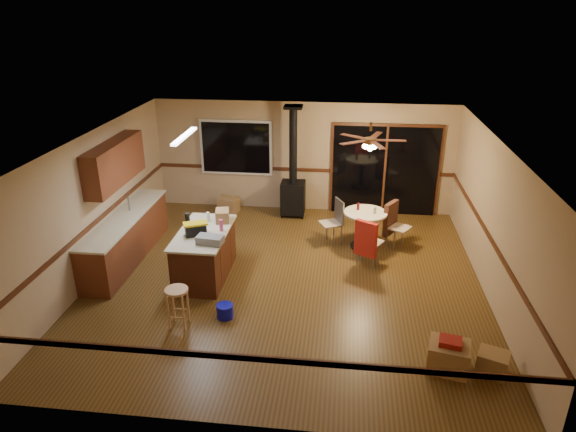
% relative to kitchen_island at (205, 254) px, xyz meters
% --- Properties ---
extents(floor, '(7.00, 7.00, 0.00)m').
position_rel_kitchen_island_xyz_m(floor, '(1.50, 0.00, -0.45)').
color(floor, '#543917').
rests_on(floor, ground).
extents(ceiling, '(7.00, 7.00, 0.00)m').
position_rel_kitchen_island_xyz_m(ceiling, '(1.50, 0.00, 2.15)').
color(ceiling, silver).
rests_on(ceiling, ground).
extents(wall_back, '(7.00, 0.00, 7.00)m').
position_rel_kitchen_island_xyz_m(wall_back, '(1.50, 3.50, 0.85)').
color(wall_back, tan).
rests_on(wall_back, ground).
extents(wall_front, '(7.00, 0.00, 7.00)m').
position_rel_kitchen_island_xyz_m(wall_front, '(1.50, -3.50, 0.85)').
color(wall_front, tan).
rests_on(wall_front, ground).
extents(wall_left, '(0.00, 7.00, 7.00)m').
position_rel_kitchen_island_xyz_m(wall_left, '(-2.00, 0.00, 0.85)').
color(wall_left, tan).
rests_on(wall_left, ground).
extents(wall_right, '(0.00, 7.00, 7.00)m').
position_rel_kitchen_island_xyz_m(wall_right, '(5.00, 0.00, 0.85)').
color(wall_right, tan).
rests_on(wall_right, ground).
extents(chair_rail, '(7.00, 7.00, 0.08)m').
position_rel_kitchen_island_xyz_m(chair_rail, '(1.50, 0.00, 0.55)').
color(chair_rail, '#462211').
rests_on(chair_rail, ground).
extents(window, '(1.72, 0.10, 1.32)m').
position_rel_kitchen_island_xyz_m(window, '(-0.10, 3.45, 1.05)').
color(window, black).
rests_on(window, ground).
extents(sliding_door, '(2.52, 0.10, 2.10)m').
position_rel_kitchen_island_xyz_m(sliding_door, '(3.40, 3.45, 0.60)').
color(sliding_door, black).
rests_on(sliding_door, ground).
extents(lower_cabinets, '(0.60, 3.00, 0.86)m').
position_rel_kitchen_island_xyz_m(lower_cabinets, '(-1.70, 0.50, -0.02)').
color(lower_cabinets, brown).
rests_on(lower_cabinets, ground).
extents(countertop, '(0.64, 3.04, 0.04)m').
position_rel_kitchen_island_xyz_m(countertop, '(-1.70, 0.50, 0.43)').
color(countertop, beige).
rests_on(countertop, lower_cabinets).
extents(upper_cabinets, '(0.35, 2.00, 0.80)m').
position_rel_kitchen_island_xyz_m(upper_cabinets, '(-1.83, 0.70, 1.45)').
color(upper_cabinets, brown).
rests_on(upper_cabinets, ground).
extents(kitchen_island, '(0.88, 1.68, 0.90)m').
position_rel_kitchen_island_xyz_m(kitchen_island, '(0.00, 0.00, 0.00)').
color(kitchen_island, '#421D10').
rests_on(kitchen_island, ground).
extents(wood_stove, '(0.55, 0.50, 2.52)m').
position_rel_kitchen_island_xyz_m(wood_stove, '(1.30, 3.05, 0.28)').
color(wood_stove, black).
rests_on(wood_stove, ground).
extents(ceiling_fan, '(0.24, 0.24, 0.55)m').
position_rel_kitchen_island_xyz_m(ceiling_fan, '(2.93, 1.55, 1.76)').
color(ceiling_fan, brown).
rests_on(ceiling_fan, ceiling).
extents(fluorescent_strip, '(0.10, 1.20, 0.04)m').
position_rel_kitchen_island_xyz_m(fluorescent_strip, '(-0.30, 0.30, 2.11)').
color(fluorescent_strip, white).
rests_on(fluorescent_strip, ceiling).
extents(toolbox_grey, '(0.47, 0.30, 0.14)m').
position_rel_kitchen_island_xyz_m(toolbox_grey, '(0.25, -0.45, 0.52)').
color(toolbox_grey, slate).
rests_on(toolbox_grey, kitchen_island).
extents(toolbox_black, '(0.41, 0.32, 0.20)m').
position_rel_kitchen_island_xyz_m(toolbox_black, '(-0.08, -0.15, 0.55)').
color(toolbox_black, black).
rests_on(toolbox_black, kitchen_island).
extents(toolbox_yellow_lid, '(0.47, 0.37, 0.03)m').
position_rel_kitchen_island_xyz_m(toolbox_yellow_lid, '(-0.08, -0.15, 0.66)').
color(toolbox_yellow_lid, gold).
rests_on(toolbox_yellow_lid, toolbox_black).
extents(box_on_island, '(0.31, 0.38, 0.22)m').
position_rel_kitchen_island_xyz_m(box_on_island, '(0.24, 0.50, 0.56)').
color(box_on_island, olive).
rests_on(box_on_island, kitchen_island).
extents(bottle_dark, '(0.11, 0.11, 0.31)m').
position_rel_kitchen_island_xyz_m(bottle_dark, '(-0.30, 0.09, 0.60)').
color(bottle_dark, black).
rests_on(bottle_dark, kitchen_island).
extents(bottle_pink, '(0.09, 0.09, 0.22)m').
position_rel_kitchen_island_xyz_m(bottle_pink, '(0.32, 0.07, 0.56)').
color(bottle_pink, '#D84C8C').
rests_on(bottle_pink, kitchen_island).
extents(bottle_white, '(0.06, 0.06, 0.18)m').
position_rel_kitchen_island_xyz_m(bottle_white, '(-0.02, 0.47, 0.54)').
color(bottle_white, white).
rests_on(bottle_white, kitchen_island).
extents(bar_stool, '(0.38, 0.38, 0.66)m').
position_rel_kitchen_island_xyz_m(bar_stool, '(-0.00, -1.59, -0.12)').
color(bar_stool, tan).
rests_on(bar_stool, floor).
extents(blue_bucket, '(0.34, 0.34, 0.23)m').
position_rel_kitchen_island_xyz_m(blue_bucket, '(0.66, -1.28, -0.34)').
color(blue_bucket, '#0D0FC2').
rests_on(blue_bucket, floor).
extents(dining_table, '(0.87, 0.87, 0.78)m').
position_rel_kitchen_island_xyz_m(dining_table, '(2.93, 1.55, 0.08)').
color(dining_table, black).
rests_on(dining_table, ground).
extents(glass_red, '(0.07, 0.07, 0.15)m').
position_rel_kitchen_island_xyz_m(glass_red, '(2.78, 1.65, 0.40)').
color(glass_red, '#590C14').
rests_on(glass_red, dining_table).
extents(glass_cream, '(0.06, 0.06, 0.13)m').
position_rel_kitchen_island_xyz_m(glass_cream, '(3.11, 1.50, 0.39)').
color(glass_cream, beige).
rests_on(glass_cream, dining_table).
extents(chair_left, '(0.54, 0.54, 0.51)m').
position_rel_kitchen_island_xyz_m(chair_left, '(2.33, 1.69, 0.14)').
color(chair_left, tan).
rests_on(chair_left, ground).
extents(chair_near, '(0.59, 0.61, 0.70)m').
position_rel_kitchen_island_xyz_m(chair_near, '(2.94, 0.69, 0.14)').
color(chair_near, tan).
rests_on(chair_near, ground).
extents(chair_right, '(0.61, 0.60, 0.70)m').
position_rel_kitchen_island_xyz_m(chair_right, '(3.48, 1.69, 0.14)').
color(chair_right, tan).
rests_on(chair_right, ground).
extents(box_under_window, '(0.51, 0.44, 0.36)m').
position_rel_kitchen_island_xyz_m(box_under_window, '(-0.26, 3.10, -0.27)').
color(box_under_window, olive).
rests_on(box_under_window, floor).
extents(box_corner_a, '(0.63, 0.56, 0.41)m').
position_rel_kitchen_island_xyz_m(box_corner_a, '(4.01, -2.16, -0.25)').
color(box_corner_a, olive).
rests_on(box_corner_a, floor).
extents(box_corner_b, '(0.50, 0.46, 0.32)m').
position_rel_kitchen_island_xyz_m(box_corner_b, '(4.60, -2.17, -0.29)').
color(box_corner_b, olive).
rests_on(box_corner_b, floor).
extents(box_small_red, '(0.34, 0.31, 0.08)m').
position_rel_kitchen_island_xyz_m(box_small_red, '(4.01, -2.16, 0.00)').
color(box_small_red, maroon).
rests_on(box_small_red, box_corner_a).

